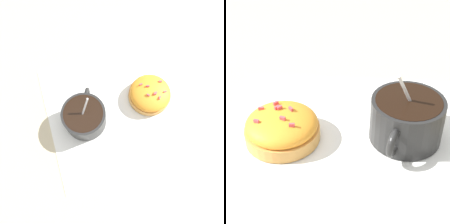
% 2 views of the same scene
% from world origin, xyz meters
% --- Properties ---
extents(ground_plane, '(3.00, 3.00, 0.00)m').
position_xyz_m(ground_plane, '(0.00, 0.00, 0.00)').
color(ground_plane, '#C6B793').
extents(paper_napkin, '(0.35, 0.33, 0.00)m').
position_xyz_m(paper_napkin, '(0.00, 0.00, 0.00)').
color(paper_napkin, white).
rests_on(paper_napkin, ground_plane).
extents(coffee_cup, '(0.09, 0.12, 0.10)m').
position_xyz_m(coffee_cup, '(0.08, 0.01, 0.04)').
color(coffee_cup, black).
rests_on(coffee_cup, paper_napkin).
extents(frosted_pastry, '(0.10, 0.10, 0.04)m').
position_xyz_m(frosted_pastry, '(-0.08, -0.01, 0.02)').
color(frosted_pastry, '#D19347').
rests_on(frosted_pastry, paper_napkin).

